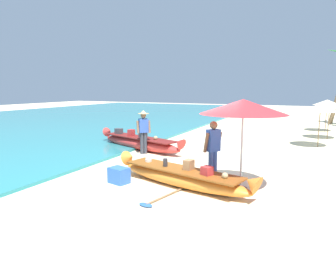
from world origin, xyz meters
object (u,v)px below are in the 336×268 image
(cooler_box, at_px, (119,175))
(paddle, at_px, (159,199))
(boat_orange_foreground, at_px, (182,176))
(patio_umbrella_large, at_px, (243,107))
(person_tourist_customer, at_px, (213,148))
(boat_red_midground, at_px, (139,142))
(person_vendor_hatted, at_px, (144,129))

(cooler_box, xyz_separation_m, paddle, (1.58, -0.68, -0.19))
(paddle, bearing_deg, boat_orange_foreground, 86.29)
(patio_umbrella_large, bearing_deg, person_tourist_customer, 154.80)
(boat_red_midground, height_order, person_vendor_hatted, person_vendor_hatted)
(person_tourist_customer, height_order, paddle, person_tourist_customer)
(person_vendor_hatted, bearing_deg, boat_orange_foreground, -46.47)
(boat_orange_foreground, xyz_separation_m, person_tourist_customer, (0.62, 0.76, 0.70))
(boat_red_midground, bearing_deg, patio_umbrella_large, -34.22)
(boat_red_midground, distance_m, cooler_box, 4.66)
(boat_red_midground, bearing_deg, boat_orange_foreground, -46.84)
(person_tourist_customer, relative_size, patio_umbrella_large, 0.73)
(boat_orange_foreground, xyz_separation_m, patio_umbrella_large, (1.49, 0.35, 1.87))
(boat_red_midground, bearing_deg, paddle, -55.11)
(boat_orange_foreground, height_order, cooler_box, boat_orange_foreground)
(person_vendor_hatted, height_order, patio_umbrella_large, patio_umbrella_large)
(boat_orange_foreground, xyz_separation_m, cooler_box, (-1.66, -0.51, -0.05))
(paddle, bearing_deg, person_vendor_hatted, 123.74)
(boat_red_midground, bearing_deg, person_tourist_customer, -35.90)
(boat_red_midground, distance_m, person_vendor_hatted, 1.15)
(patio_umbrella_large, bearing_deg, boat_orange_foreground, -166.83)
(person_vendor_hatted, bearing_deg, cooler_box, -70.51)
(boat_orange_foreground, bearing_deg, patio_umbrella_large, 13.17)
(person_tourist_customer, height_order, patio_umbrella_large, patio_umbrella_large)
(person_vendor_hatted, bearing_deg, patio_umbrella_large, -31.74)
(person_tourist_customer, distance_m, patio_umbrella_large, 1.51)
(boat_orange_foreground, xyz_separation_m, boat_red_midground, (-3.53, 3.76, 0.03))
(boat_red_midground, height_order, person_tourist_customer, person_tourist_customer)
(boat_orange_foreground, height_order, paddle, boat_orange_foreground)
(boat_red_midground, relative_size, cooler_box, 8.91)
(person_tourist_customer, distance_m, paddle, 2.27)
(boat_orange_foreground, bearing_deg, paddle, -93.71)
(boat_orange_foreground, distance_m, person_tourist_customer, 1.20)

